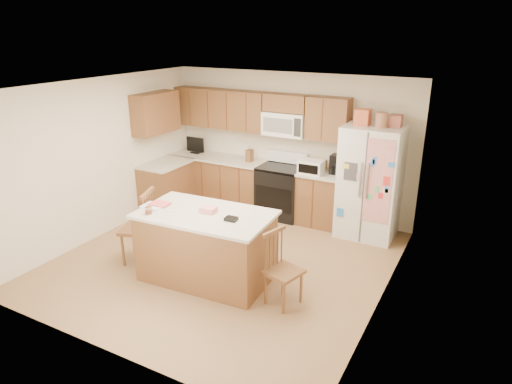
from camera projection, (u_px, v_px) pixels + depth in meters
The scene contains 9 objects.
ground at pixel (224, 261), 6.65m from camera, with size 4.50×4.50×0.00m, color olive.
room_shell at pixel (222, 166), 6.16m from camera, with size 4.60×4.60×2.52m.
cabinetry at pixel (229, 161), 8.26m from camera, with size 3.36×1.56×2.15m.
stove at pixel (281, 191), 8.09m from camera, with size 0.76×0.65×1.13m.
refrigerator at pixel (370, 181), 7.19m from camera, with size 0.90×0.79×2.04m.
island at pixel (206, 246), 6.04m from camera, with size 1.79×1.11×1.04m.
windsor_chair_left at pixel (140, 228), 6.49m from camera, with size 0.57×0.59×1.08m.
windsor_chair_back at pixel (230, 231), 6.56m from camera, with size 0.50×0.49×0.94m.
windsor_chair_right at pixel (282, 271), 5.50m from camera, with size 0.48×0.49×0.94m.
Camera 1 is at (3.19, -4.99, 3.22)m, focal length 32.00 mm.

